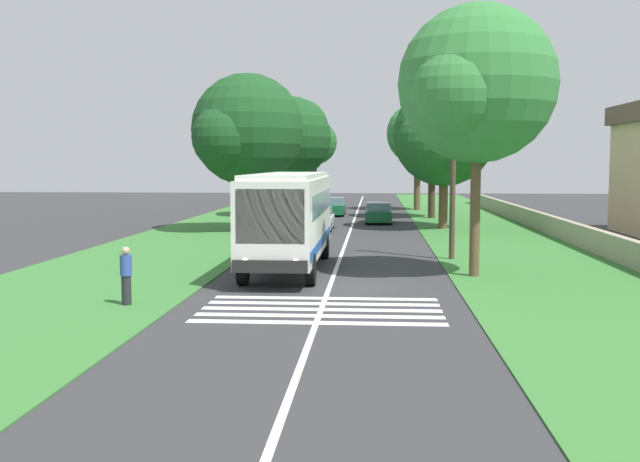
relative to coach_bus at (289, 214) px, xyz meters
The scene contains 20 objects.
ground 4.93m from the coach_bus, 156.11° to the right, with size 160.00×160.00×0.00m, color #333335.
grass_verge_left 12.85m from the coach_bus, 30.33° to the left, with size 120.00×8.00×0.04m, color #387533.
grass_verge_right 14.97m from the coach_bus, 42.44° to the right, with size 120.00×8.00×0.04m, color #387533.
centre_line 11.29m from the coach_bus, ahead, with size 110.00×0.16×0.01m, color silver.
coach_bus is the anchor object (origin of this frame).
zebra_crossing 8.55m from the coach_bus, 167.43° to the right, with size 4.05×6.80×0.01m.
trailing_car_0 17.51m from the coach_bus, ahead, with size 4.30×1.78×1.43m.
trailing_car_1 23.63m from the coach_bus, ahead, with size 4.30×1.78×1.43m.
trailing_car_2 30.80m from the coach_bus, ahead, with size 4.30×1.78×1.43m.
roadside_tree_left_0 48.35m from the coach_bus, ahead, with size 6.35×5.48×10.48m.
roadside_tree_left_1 60.07m from the coach_bus, ahead, with size 6.15×5.23×9.11m.
roadside_tree_left_2 30.17m from the coach_bus, ahead, with size 7.91×6.33×9.21m.
roadside_tree_left_3 17.37m from the coach_bus, 15.34° to the left, with size 7.55×6.71×9.44m.
roadside_tree_right_0 38.81m from the coach_bus, 10.26° to the right, with size 6.27×5.37×9.32m.
roadside_tree_right_1 29.58m from the coach_bus, 14.61° to the right, with size 6.70×5.46×9.42m.
roadside_tree_right_2 8.37m from the coach_bus, 102.02° to the right, with size 6.29×5.65×9.72m.
roadside_tree_right_3 20.64m from the coach_bus, 21.35° to the right, with size 7.60×6.35×8.98m.
utility_pole 7.72m from the coach_bus, 62.38° to the right, with size 0.24×1.40×8.08m.
roadside_wall 20.88m from the coach_bus, 40.06° to the right, with size 70.00×0.40×1.08m, color #9E937F.
pedestrian 8.92m from the coach_bus, 154.14° to the left, with size 0.34×0.34×1.69m.
Camera 1 is at (-25.25, -1.50, 4.13)m, focal length 42.91 mm.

